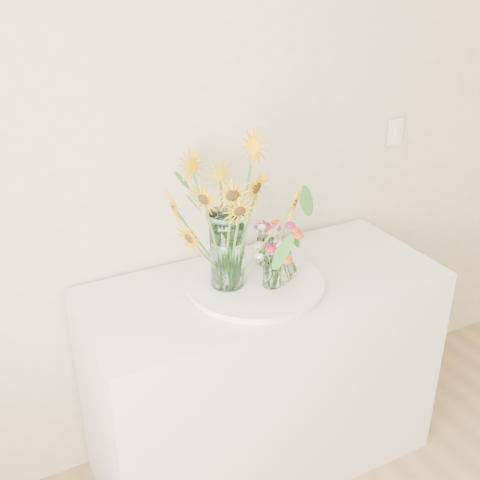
{
  "coord_description": "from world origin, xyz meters",
  "views": [
    {
      "loc": [
        -1.31,
        0.2,
        2.05
      ],
      "look_at": [
        -0.43,
        1.88,
        1.13
      ],
      "focal_mm": 45.0,
      "sensor_mm": 36.0,
      "label": 1
    }
  ],
  "objects": [
    {
      "name": "mason_jar",
      "position": [
        -0.46,
        1.93,
        1.07
      ],
      "size": [
        0.16,
        0.16,
        0.3
      ],
      "primitive_type": "cylinder",
      "rotation": [
        0.0,
        0.0,
        -0.27
      ],
      "color": "#BDEDE7",
      "rests_on": "tray"
    },
    {
      "name": "sunflower_bouquet",
      "position": [
        -0.46,
        1.93,
        1.21
      ],
      "size": [
        0.99,
        0.99,
        0.58
      ],
      "primitive_type": null,
      "rotation": [
        0.0,
        0.0,
        -0.27
      ],
      "color": "#EAA804",
      "rests_on": "tray"
    },
    {
      "name": "small_vase_b",
      "position": [
        -0.25,
        1.87,
        0.99
      ],
      "size": [
        0.1,
        0.1,
        0.13
      ],
      "primitive_type": null,
      "rotation": [
        0.0,
        0.0,
        0.14
      ],
      "color": "white",
      "rests_on": "tray"
    },
    {
      "name": "small_vase_c",
      "position": [
        -0.25,
        2.01,
        0.98
      ],
      "size": [
        0.09,
        0.09,
        0.12
      ],
      "primitive_type": "cylinder",
      "rotation": [
        0.0,
        0.0,
        -0.39
      ],
      "color": "white",
      "rests_on": "tray"
    },
    {
      "name": "wildflower_posy_a",
      "position": [
        -0.32,
        1.84,
        1.03
      ],
      "size": [
        0.18,
        0.18,
        0.2
      ],
      "primitive_type": null,
      "color": "#EF4114",
      "rests_on": "tray"
    },
    {
      "name": "wildflower_posy_b",
      "position": [
        -0.25,
        1.87,
        1.03
      ],
      "size": [
        0.19,
        0.19,
        0.22
      ],
      "primitive_type": null,
      "color": "#EF4114",
      "rests_on": "tray"
    },
    {
      "name": "small_vase_a",
      "position": [
        -0.32,
        1.84,
        0.98
      ],
      "size": [
        0.08,
        0.08,
        0.11
      ],
      "primitive_type": "cylinder",
      "rotation": [
        0.0,
        0.0,
        0.22
      ],
      "color": "white",
      "rests_on": "tray"
    },
    {
      "name": "tray",
      "position": [
        -0.36,
        1.9,
        0.91
      ],
      "size": [
        0.5,
        0.5,
        0.02
      ],
      "primitive_type": "cylinder",
      "color": "white",
      "rests_on": "counter"
    },
    {
      "name": "wildflower_posy_c",
      "position": [
        -0.25,
        2.01,
        1.03
      ],
      "size": [
        0.17,
        0.17,
        0.21
      ],
      "primitive_type": null,
      "color": "#EF4114",
      "rests_on": "tray"
    },
    {
      "name": "counter",
      "position": [
        -0.3,
        1.93,
        0.45
      ],
      "size": [
        1.4,
        0.6,
        0.9
      ],
      "primitive_type": "cube",
      "color": "white",
      "rests_on": "ground_plane"
    }
  ]
}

